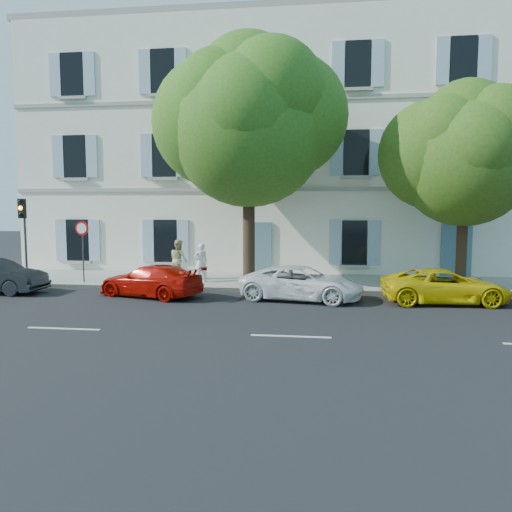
# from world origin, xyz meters

# --- Properties ---
(ground) EXTENTS (90.00, 90.00, 0.00)m
(ground) POSITION_xyz_m (0.00, 0.00, 0.00)
(ground) COLOR black
(sidewalk) EXTENTS (36.00, 4.50, 0.15)m
(sidewalk) POSITION_xyz_m (0.00, 4.45, 0.07)
(sidewalk) COLOR #A09E96
(sidewalk) RESTS_ON ground
(kerb) EXTENTS (36.00, 0.16, 0.16)m
(kerb) POSITION_xyz_m (0.00, 2.28, 0.08)
(kerb) COLOR #9E998E
(kerb) RESTS_ON ground
(building) EXTENTS (28.00, 7.00, 12.00)m
(building) POSITION_xyz_m (0.00, 10.20, 6.00)
(building) COLOR white
(building) RESTS_ON ground
(car_red_coupe) EXTENTS (4.23, 2.75, 1.14)m
(car_red_coupe) POSITION_xyz_m (-5.33, 0.91, 0.57)
(car_red_coupe) COLOR #B50E05
(car_red_coupe) RESTS_ON ground
(car_white_coupe) EXTENTS (4.49, 2.64, 1.17)m
(car_white_coupe) POSITION_xyz_m (0.07, 0.96, 0.59)
(car_white_coupe) COLOR white
(car_white_coupe) RESTS_ON ground
(car_yellow_supercar) EXTENTS (4.25, 2.17, 1.15)m
(car_yellow_supercar) POSITION_xyz_m (4.83, 0.98, 0.58)
(car_yellow_supercar) COLOR #DABD09
(car_yellow_supercar) RESTS_ON ground
(tree_left) EXTENTS (6.06, 6.06, 9.39)m
(tree_left) POSITION_xyz_m (-2.13, 3.33, 6.20)
(tree_left) COLOR #3A2819
(tree_left) RESTS_ON sidewalk
(tree_right) EXTENTS (4.77, 4.77, 7.34)m
(tree_right) POSITION_xyz_m (5.86, 3.05, 4.86)
(tree_right) COLOR #3A2819
(tree_right) RESTS_ON sidewalk
(traffic_light) EXTENTS (0.26, 0.38, 3.39)m
(traffic_light) POSITION_xyz_m (-11.35, 2.80, 2.60)
(traffic_light) COLOR #383A3D
(traffic_light) RESTS_ON sidewalk
(road_sign) EXTENTS (0.57, 0.09, 2.48)m
(road_sign) POSITION_xyz_m (-8.89, 2.94, 1.94)
(road_sign) COLOR #383A3D
(road_sign) RESTS_ON sidewalk
(pedestrian_a) EXTENTS (0.69, 0.63, 1.57)m
(pedestrian_a) POSITION_xyz_m (-4.15, 3.61, 0.94)
(pedestrian_a) COLOR white
(pedestrian_a) RESTS_ON sidewalk
(pedestrian_b) EXTENTS (1.04, 1.04, 1.69)m
(pedestrian_b) POSITION_xyz_m (-5.23, 4.15, 1.00)
(pedestrian_b) COLOR tan
(pedestrian_b) RESTS_ON sidewalk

